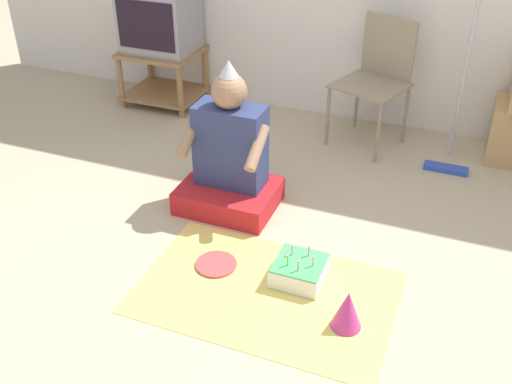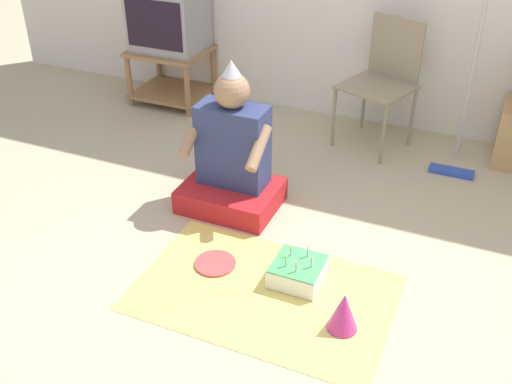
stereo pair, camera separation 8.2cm
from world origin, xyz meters
name	(u,v)px [view 1 (the left image)]	position (x,y,z in m)	size (l,w,h in m)	color
ground_plane	(257,299)	(0.00, 0.00, 0.00)	(16.00, 16.00, 0.00)	tan
tv_stand	(163,71)	(-1.54, 1.90, 0.26)	(0.58, 0.50, 0.43)	#997047
tv	(160,20)	(-1.54, 1.91, 0.66)	(0.52, 0.43, 0.45)	#99999E
folding_chair	(378,73)	(0.14, 1.85, 0.49)	(0.54, 0.53, 0.86)	gray
dust_mop	(457,114)	(0.69, 1.65, 0.37)	(0.28, 0.29, 1.26)	#2D4CB2
person_seated	(229,161)	(-0.45, 0.71, 0.29)	(0.55, 0.43, 0.88)	red
party_cloth	(266,292)	(0.02, 0.06, 0.00)	(1.23, 0.79, 0.01)	#EAD666
birthday_cake	(300,270)	(0.14, 0.21, 0.06)	(0.25, 0.25, 0.17)	white
party_hat_blue	(347,309)	(0.44, -0.02, 0.10)	(0.14, 0.14, 0.19)	#CC338C
paper_plate	(216,264)	(-0.29, 0.15, 0.01)	(0.21, 0.21, 0.01)	#D84C4C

